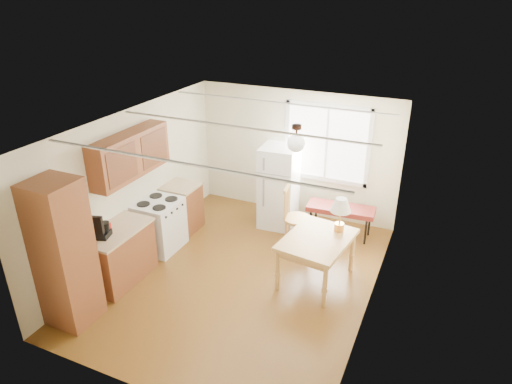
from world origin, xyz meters
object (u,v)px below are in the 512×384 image
Objects in this scene: bench at (341,210)px; chair at (292,211)px; dining_table at (317,244)px; refrigerator at (279,187)px.

chair is (-0.72, -0.68, 0.14)m from bench.
dining_table is at bearing -93.26° from bench.
chair reaches higher than dining_table.
chair is (-0.74, 0.89, -0.02)m from dining_table.
dining_table reaches higher than bench.
dining_table is at bearing -53.94° from refrigerator.
refrigerator reaches higher than dining_table.
bench is at bearing 98.39° from dining_table.
bench is 1.00m from chair.
bench is at bearing 33.85° from chair.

